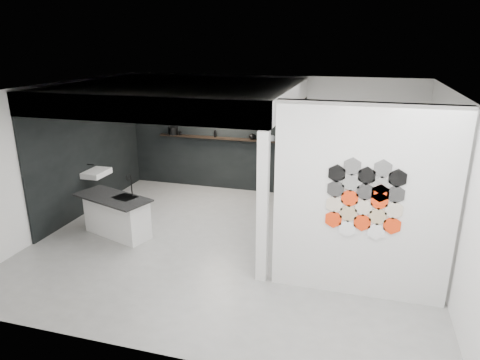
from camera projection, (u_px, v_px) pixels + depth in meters
name	position (u px, v px, depth m)	size (l,w,h in m)	color
floor	(230.00, 244.00, 7.84)	(7.00, 6.00, 0.01)	gray
partition_panel	(362.00, 204.00, 5.91)	(2.45, 0.15, 2.80)	silver
bay_clad_back	(215.00, 142.00, 10.52)	(4.40, 0.04, 2.35)	black
bay_clad_left	(91.00, 155.00, 9.29)	(0.04, 4.00, 2.35)	black
bulkhead	(181.00, 95.00, 8.29)	(4.40, 4.00, 0.40)	silver
corner_column	(263.00, 209.00, 6.34)	(0.16, 0.16, 2.35)	silver
fascia_beam	(130.00, 109.00, 6.54)	(4.40, 0.16, 0.40)	silver
wall_basin	(96.00, 173.00, 9.14)	(0.40, 0.60, 0.12)	silver
display_shelf	(217.00, 138.00, 10.36)	(3.00, 0.15, 0.04)	black
kitchen_island	(117.00, 215.00, 8.09)	(1.64, 1.11, 1.21)	silver
stockpot	(173.00, 131.00, 10.63)	(0.24, 0.24, 0.19)	black
kettle	(252.00, 136.00, 10.11)	(0.17, 0.17, 0.14)	black
glass_bowl	(272.00, 138.00, 9.99)	(0.14, 0.14, 0.10)	gray
glass_vase	(272.00, 138.00, 9.99)	(0.09, 0.09, 0.12)	gray
bottle_dark	(215.00, 134.00, 10.35)	(0.06, 0.06, 0.16)	black
utensil_cup	(180.00, 133.00, 10.60)	(0.07, 0.07, 0.09)	black
hex_tile_cluster	(365.00, 199.00, 5.79)	(1.04, 0.02, 1.16)	#F2360C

